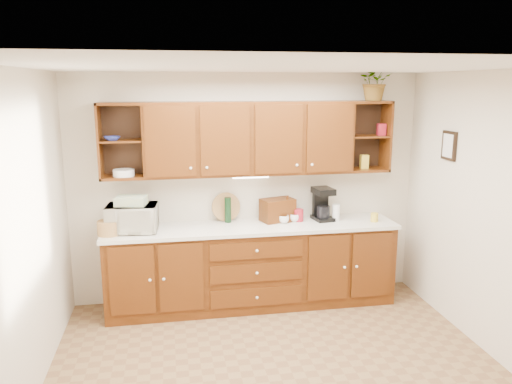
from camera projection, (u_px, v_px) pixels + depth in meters
name	position (u px, v px, depth m)	size (l,w,h in m)	color
floor	(280.00, 374.00, 4.34)	(4.00, 4.00, 0.00)	brown
ceiling	(283.00, 67.00, 3.79)	(4.00, 4.00, 0.00)	white
back_wall	(247.00, 188.00, 5.75)	(4.00, 4.00, 0.00)	beige
left_wall	(20.00, 244.00, 3.73)	(3.50, 3.50, 0.00)	beige
right_wall	(502.00, 220.00, 4.41)	(3.50, 3.50, 0.00)	beige
base_cabinets	(252.00, 267.00, 5.64)	(3.20, 0.60, 0.90)	#3C1C06
countertop	(252.00, 227.00, 5.53)	(3.24, 0.64, 0.04)	silver
upper_cabinets	(250.00, 138.00, 5.47)	(3.20, 0.33, 0.80)	#3C1C06
undercabinet_light	(250.00, 177.00, 5.51)	(0.40, 0.05, 0.03)	white
framed_picture	(449.00, 146.00, 5.15)	(0.03, 0.24, 0.30)	black
wicker_basket	(109.00, 228.00, 5.17)	(0.24, 0.24, 0.15)	#A67645
microwave	(132.00, 218.00, 5.27)	(0.52, 0.35, 0.29)	white
towel_stack	(131.00, 201.00, 5.23)	(0.31, 0.23, 0.09)	#EBE26E
wine_bottle	(228.00, 210.00, 5.62)	(0.07, 0.07, 0.29)	black
woven_tray	(226.00, 220.00, 5.72)	(0.33, 0.33, 0.02)	#A67645
bread_box	(277.00, 210.00, 5.69)	(0.37, 0.23, 0.26)	#3C1C06
mug_tree	(287.00, 217.00, 5.67)	(0.27, 0.27, 0.30)	#3C1C06
canister_red	(299.00, 215.00, 5.69)	(0.11, 0.11, 0.14)	maroon
canister_white	(336.00, 212.00, 5.71)	(0.09, 0.09, 0.19)	white
canister_yellow	(374.00, 217.00, 5.67)	(0.08, 0.08, 0.10)	gold
coffee_maker	(322.00, 204.00, 5.73)	(0.24, 0.29, 0.38)	black
bowl_stack	(112.00, 138.00, 5.18)	(0.17, 0.17, 0.04)	navy
plate_stack	(124.00, 173.00, 5.27)	(0.22, 0.22, 0.07)	white
pantry_box_yellow	(364.00, 162.00, 5.74)	(0.09, 0.07, 0.16)	gold
pantry_box_red	(381.00, 129.00, 5.68)	(0.09, 0.08, 0.13)	maroon
potted_plant	(375.00, 81.00, 5.51)	(0.39, 0.34, 0.43)	#999999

